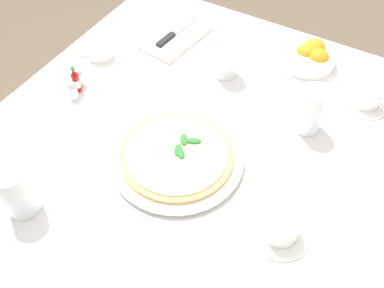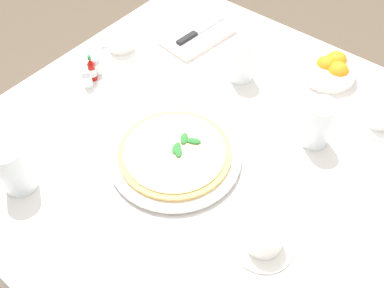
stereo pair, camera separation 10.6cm
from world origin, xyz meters
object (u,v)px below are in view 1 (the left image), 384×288
object	(u,v)px
water_glass_far_right	(18,192)
salt_shaker	(80,76)
coffee_cup_near_left	(281,227)
coffee_cup_far_left	(367,96)
pizza_plate	(177,158)
water_glass_back_corner	(310,112)
hot_sauce_bottle	(76,81)
citrus_bowl	(311,56)
napkin_folded	(175,36)
water_glass_center_back	(226,59)
pepper_shaker	(73,91)
coffee_cup_near_right	(99,50)
pizza	(177,154)
dinner_knife	(176,32)

from	to	relation	value
water_glass_far_right	salt_shaker	size ratio (longest dim) A/B	2.22
coffee_cup_near_left	coffee_cup_far_left	bearing A→B (deg)	-5.45
pizza_plate	coffee_cup_far_left	bearing A→B (deg)	-38.55
water_glass_back_corner	hot_sauce_bottle	world-z (taller)	water_glass_back_corner
water_glass_far_right	citrus_bowl	xyz separation A→B (m)	(0.78, -0.37, -0.03)
coffee_cup_near_left	napkin_folded	size ratio (longest dim) A/B	0.57
citrus_bowl	coffee_cup_near_left	bearing A→B (deg)	-165.81
water_glass_center_back	pepper_shaker	world-z (taller)	water_glass_center_back
pizza_plate	coffee_cup_near_left	bearing A→B (deg)	-101.56
coffee_cup_near_right	salt_shaker	xyz separation A→B (m)	(-0.12, -0.02, -0.00)
pizza_plate	pizza	world-z (taller)	pizza
coffee_cup_near_right	dinner_knife	bearing A→B (deg)	-36.50
napkin_folded	dinner_knife	distance (m)	0.01
pizza	water_glass_center_back	size ratio (longest dim) A/B	2.35
hot_sauce_bottle	pepper_shaker	size ratio (longest dim) A/B	1.48
water_glass_back_corner	coffee_cup_far_left	bearing A→B (deg)	-33.54
pizza_plate	coffee_cup_near_left	distance (m)	0.29
salt_shaker	hot_sauce_bottle	bearing A→B (deg)	-160.35
coffee_cup_near_right	hot_sauce_bottle	size ratio (longest dim) A/B	1.57
water_glass_back_corner	pepper_shaker	distance (m)	0.62
coffee_cup_near_right	hot_sauce_bottle	distance (m)	0.15
pepper_shaker	coffee_cup_near_right	bearing A→B (deg)	14.32
pizza_plate	pepper_shaker	world-z (taller)	pepper_shaker
dinner_knife	pizza	bearing A→B (deg)	-142.80
water_glass_far_right	water_glass_center_back	xyz separation A→B (m)	(0.62, -0.18, -0.01)
napkin_folded	pepper_shaker	distance (m)	0.38
citrus_bowl	hot_sauce_bottle	bearing A→B (deg)	129.92
coffee_cup_near_left	water_glass_center_back	world-z (taller)	water_glass_center_back
dinner_knife	salt_shaker	world-z (taller)	salt_shaker
water_glass_back_corner	napkin_folded	world-z (taller)	water_glass_back_corner
pizza	coffee_cup_near_right	world-z (taller)	coffee_cup_near_right
coffee_cup_far_left	coffee_cup_near_left	size ratio (longest dim) A/B	0.98
coffee_cup_near_left	water_glass_center_back	distance (m)	0.52
coffee_cup_near_right	pepper_shaker	xyz separation A→B (m)	(-0.17, -0.04, -0.00)
pizza_plate	citrus_bowl	xyz separation A→B (m)	(0.50, -0.15, 0.02)
coffee_cup_far_left	coffee_cup_near_right	bearing A→B (deg)	105.10
pizza_plate	hot_sauce_bottle	bearing A→B (deg)	78.38
water_glass_center_back	salt_shaker	world-z (taller)	water_glass_center_back
citrus_bowl	hot_sauce_bottle	world-z (taller)	hot_sauce_bottle
coffee_cup_far_left	pepper_shaker	distance (m)	0.78
coffee_cup_near_left	salt_shaker	bearing A→B (deg)	76.27
dinner_knife	hot_sauce_bottle	xyz separation A→B (m)	(-0.34, 0.11, 0.01)
coffee_cup_far_left	water_glass_center_back	xyz separation A→B (m)	(-0.08, 0.38, 0.02)
pizza	salt_shaker	size ratio (longest dim) A/B	4.80
coffee_cup_far_left	salt_shaker	xyz separation A→B (m)	(-0.31, 0.71, -0.00)
pizza	napkin_folded	xyz separation A→B (m)	(0.41, 0.26, -0.01)
pizza	coffee_cup_far_left	world-z (taller)	coffee_cup_far_left
citrus_bowl	hot_sauce_bottle	xyz separation A→B (m)	(-0.43, 0.51, 0.01)
dinner_knife	coffee_cup_near_left	bearing A→B (deg)	-125.58
hot_sauce_bottle	water_glass_back_corner	bearing A→B (deg)	-72.70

